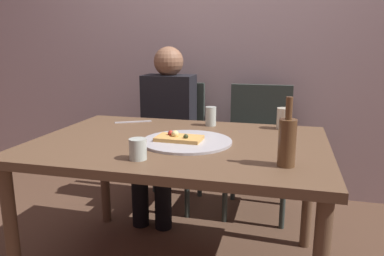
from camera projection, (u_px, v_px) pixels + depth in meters
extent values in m
cube|color=#B29EA3|center=(224.00, 29.00, 2.89)|extent=(6.00, 0.10, 2.60)
cube|color=brown|center=(179.00, 145.00, 1.84)|extent=(1.42, 1.00, 0.04)
cylinder|color=brown|center=(12.00, 238.00, 1.66)|extent=(0.06, 0.06, 0.68)
cylinder|color=brown|center=(104.00, 173.00, 2.49)|extent=(0.06, 0.06, 0.68)
cylinder|color=brown|center=(308.00, 192.00, 2.17)|extent=(0.06, 0.06, 0.68)
cylinder|color=#ADADB2|center=(187.00, 141.00, 1.80)|extent=(0.44, 0.44, 0.01)
cube|color=tan|center=(179.00, 138.00, 1.80)|extent=(0.22, 0.14, 0.02)
sphere|color=#EAD184|center=(175.00, 134.00, 1.80)|extent=(0.04, 0.04, 0.04)
sphere|color=#2D381E|center=(186.00, 137.00, 1.76)|extent=(0.02, 0.02, 0.02)
sphere|color=#B22D23|center=(171.00, 133.00, 1.82)|extent=(0.03, 0.03, 0.03)
cylinder|color=brown|center=(287.00, 143.00, 1.44)|extent=(0.07, 0.07, 0.19)
cylinder|color=brown|center=(289.00, 108.00, 1.41)|extent=(0.03, 0.03, 0.09)
cylinder|color=beige|center=(284.00, 119.00, 2.07)|extent=(0.08, 0.08, 0.12)
cylinder|color=#B7C6BC|center=(138.00, 149.00, 1.53)|extent=(0.07, 0.07, 0.09)
cylinder|color=#B7C6BC|center=(211.00, 116.00, 2.16)|extent=(0.06, 0.06, 0.11)
cube|color=#B7B7BC|center=(133.00, 122.00, 2.26)|extent=(0.20, 0.12, 0.01)
cube|color=#2D3833|center=(169.00, 146.00, 2.74)|extent=(0.44, 0.44, 0.05)
cube|color=#2D3833|center=(176.00, 111.00, 2.88)|extent=(0.44, 0.04, 0.45)
cylinder|color=#2D3833|center=(187.00, 188.00, 2.57)|extent=(0.04, 0.04, 0.42)
cylinder|color=#2D3833|center=(136.00, 183.00, 2.66)|extent=(0.04, 0.04, 0.42)
cylinder|color=#2D3833|center=(200.00, 171.00, 2.93)|extent=(0.04, 0.04, 0.42)
cylinder|color=#2D3833|center=(154.00, 167.00, 3.02)|extent=(0.04, 0.04, 0.42)
cube|color=#2D3833|center=(257.00, 152.00, 2.59)|extent=(0.44, 0.44, 0.05)
cube|color=#2D3833|center=(261.00, 115.00, 2.73)|extent=(0.44, 0.04, 0.45)
cylinder|color=#2D3833|center=(283.00, 198.00, 2.41)|extent=(0.04, 0.04, 0.42)
cylinder|color=#2D3833|center=(225.00, 192.00, 2.51)|extent=(0.04, 0.04, 0.42)
cylinder|color=#2D3833|center=(284.00, 178.00, 2.77)|extent=(0.04, 0.04, 0.42)
cylinder|color=#2D3833|center=(233.00, 173.00, 2.87)|extent=(0.04, 0.04, 0.42)
cube|color=black|center=(169.00, 111.00, 2.71)|extent=(0.36, 0.22, 0.52)
sphere|color=brown|center=(169.00, 62.00, 2.63)|extent=(0.21, 0.21, 0.21)
cylinder|color=black|center=(172.00, 154.00, 2.55)|extent=(0.12, 0.40, 0.12)
cylinder|color=black|center=(150.00, 152.00, 2.59)|extent=(0.12, 0.40, 0.12)
cylinder|color=black|center=(163.00, 196.00, 2.42)|extent=(0.11, 0.11, 0.45)
cylinder|color=black|center=(140.00, 193.00, 2.46)|extent=(0.11, 0.11, 0.45)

